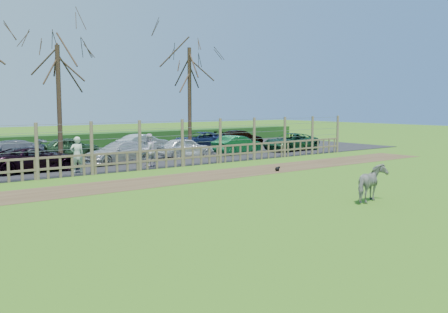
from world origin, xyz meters
TOP-DOWN VIEW (x-y plane):
  - ground at (0.00, 0.00)m, footprint 120.00×120.00m
  - dirt_strip at (0.00, 4.50)m, footprint 34.00×2.80m
  - asphalt at (0.00, 14.50)m, footprint 44.00×13.00m
  - hedge at (0.00, 21.50)m, footprint 46.00×2.00m
  - fence at (0.00, 8.00)m, footprint 30.16×0.16m
  - tree_mid at (-2.00, 13.50)m, footprint 4.80×4.80m
  - tree_right at (7.00, 14.00)m, footprint 4.80×4.80m
  - zebra at (2.37, -3.88)m, footprint 1.63×1.09m
  - visitor_a at (-2.90, 8.82)m, footprint 0.68×0.49m
  - visitor_b at (0.89, 8.74)m, footprint 0.96×0.82m
  - crow at (5.21, 3.65)m, footprint 0.29×0.22m
  - car_2 at (-4.29, 10.64)m, footprint 4.33×2.03m
  - car_3 at (0.42, 11.18)m, footprint 4.32×2.21m
  - car_4 at (4.90, 11.34)m, footprint 3.64×1.74m
  - car_5 at (8.77, 11.13)m, footprint 3.78×1.76m
  - car_6 at (13.23, 10.67)m, footprint 4.38×2.13m
  - car_9 at (-4.31, 15.69)m, footprint 4.14×1.68m
  - car_10 at (-0.41, 16.24)m, footprint 3.57×1.53m
  - car_11 at (4.62, 16.11)m, footprint 3.76×1.67m
  - car_12 at (9.12, 15.86)m, footprint 4.50×2.43m
  - car_13 at (13.07, 15.99)m, footprint 4.16×1.76m

SIDE VIEW (x-z plane):
  - ground at x=0.00m, z-range 0.00..0.00m
  - dirt_strip at x=0.00m, z-range 0.00..0.01m
  - asphalt at x=0.00m, z-range 0.00..0.04m
  - crow at x=5.21m, z-range 0.00..0.23m
  - hedge at x=0.00m, z-range 0.00..1.10m
  - zebra at x=2.37m, z-range 0.00..1.27m
  - car_2 at x=-4.29m, z-range 0.04..1.24m
  - car_3 at x=0.42m, z-range 0.04..1.24m
  - car_4 at x=4.90m, z-range 0.04..1.24m
  - car_5 at x=8.77m, z-range 0.04..1.24m
  - car_6 at x=13.23m, z-range 0.04..1.24m
  - car_9 at x=-4.31m, z-range 0.04..1.24m
  - car_10 at x=-0.41m, z-range 0.04..1.24m
  - car_11 at x=4.62m, z-range 0.04..1.24m
  - car_12 at x=9.12m, z-range 0.04..1.24m
  - car_13 at x=13.07m, z-range 0.04..1.24m
  - fence at x=0.00m, z-range -0.45..2.05m
  - visitor_a at x=-2.90m, z-range 0.04..1.76m
  - visitor_b at x=0.89m, z-range 0.04..1.76m
  - tree_mid at x=-2.00m, z-range 1.45..8.28m
  - tree_right at x=7.00m, z-range 1.57..8.92m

